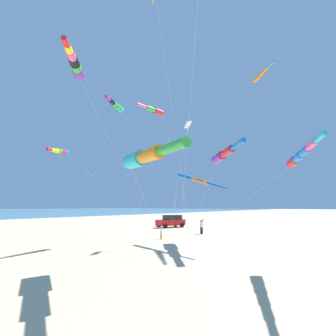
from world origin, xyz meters
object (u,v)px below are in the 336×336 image
object	(u,v)px
kite_windsock_long_streamer_right	(60,151)
kite_windsock_striped_overhead	(223,155)
parked_car	(171,221)
kite_windsock_purple_drifting	(117,106)
cooler_box	(158,225)
kite_windsock_teal_far_right	(192,179)
kite_windsock_checkered_midright	(260,75)
person_adult_flyer	(202,226)
kite_windsock_green_low_center	(300,156)
kite_windsock_red_high_left	(143,157)
kite_windsock_orange_high_right	(154,110)
kite_windsock_blue_topmost	(75,64)
kite_delta_rainbow_low_near	(187,125)
person_child_green_jacket	(161,233)

from	to	relation	value
kite_windsock_long_streamer_right	kite_windsock_striped_overhead	size ratio (longest dim) A/B	1.73
parked_car	kite_windsock_long_streamer_right	xyz separation A→B (m)	(0.36, 17.80, 7.49)
parked_car	kite_windsock_long_streamer_right	world-z (taller)	kite_windsock_long_streamer_right
kite_windsock_purple_drifting	parked_car	bearing A→B (deg)	-76.87
cooler_box	kite_windsock_teal_far_right	size ratio (longest dim) A/B	0.04
kite_windsock_long_streamer_right	kite_windsock_checkered_midright	distance (m)	23.57
person_adult_flyer	kite_windsock_green_low_center	bearing A→B (deg)	138.66
kite_windsock_long_streamer_right	kite_windsock_teal_far_right	xyz separation A→B (m)	(-10.96, -6.59, -2.86)
kite_windsock_teal_far_right	kite_windsock_red_high_left	bearing A→B (deg)	105.33
person_adult_flyer	kite_windsock_red_high_left	world-z (taller)	kite_windsock_red_high_left
kite_windsock_orange_high_right	kite_windsock_blue_topmost	xyz separation A→B (m)	(1.15, 8.36, 1.29)
kite_windsock_orange_high_right	kite_windsock_blue_topmost	distance (m)	8.53
cooler_box	person_adult_flyer	distance (m)	11.47
cooler_box	kite_windsock_blue_topmost	world-z (taller)	kite_windsock_blue_topmost
parked_car	kite_windsock_orange_high_right	xyz separation A→B (m)	(-6.48, 11.77, 12.07)
parked_car	kite_windsock_orange_high_right	size ratio (longest dim) A/B	0.34
cooler_box	kite_windsock_striped_overhead	bearing A→B (deg)	150.33
parked_car	person_adult_flyer	world-z (taller)	parked_car
kite_delta_rainbow_low_near	kite_windsock_red_high_left	size ratio (longest dim) A/B	1.02
kite_windsock_striped_overhead	kite_windsock_purple_drifting	xyz separation A→B (m)	(9.20, 5.50, 5.50)
parked_car	kite_windsock_green_low_center	bearing A→B (deg)	142.57
cooler_box	kite_delta_rainbow_low_near	xyz separation A→B (m)	(-12.33, 10.51, 10.83)
person_child_green_jacket	kite_windsock_red_high_left	bearing A→B (deg)	123.82
person_adult_flyer	kite_windsock_striped_overhead	xyz separation A→B (m)	(-4.69, 3.97, 7.08)
kite_windsock_teal_far_right	kite_delta_rainbow_low_near	bearing A→B (deg)	-38.31
kite_windsock_checkered_midright	kite_windsock_blue_topmost	bearing A→B (deg)	60.58
kite_windsock_orange_high_right	kite_windsock_red_high_left	bearing A→B (deg)	127.76
cooler_box	person_child_green_jacket	world-z (taller)	person_child_green_jacket
parked_car	kite_windsock_red_high_left	bearing A→B (deg)	122.81
kite_windsock_blue_topmost	kite_windsock_green_low_center	bearing A→B (deg)	-160.16
kite_windsock_long_streamer_right	kite_windsock_orange_high_right	xyz separation A→B (m)	(-6.84, -6.03, 4.58)
kite_windsock_long_streamer_right	kite_delta_rainbow_low_near	bearing A→B (deg)	-143.89
person_adult_flyer	kite_windsock_purple_drifting	distance (m)	16.38
parked_car	kite_windsock_orange_high_right	bearing A→B (deg)	118.83
kite_windsock_purple_drifting	kite_windsock_green_low_center	world-z (taller)	kite_windsock_purple_drifting
kite_windsock_checkered_midright	kite_windsock_green_low_center	size ratio (longest dim) A/B	1.60
kite_windsock_striped_overhead	kite_delta_rainbow_low_near	world-z (taller)	kite_delta_rainbow_low_near
cooler_box	kite_delta_rainbow_low_near	size ratio (longest dim) A/B	0.05
kite_windsock_purple_drifting	person_child_green_jacket	bearing A→B (deg)	-136.81
kite_windsock_striped_overhead	kite_windsock_blue_topmost	size ratio (longest dim) A/B	0.75
kite_windsock_orange_high_right	kite_windsock_green_low_center	distance (m)	15.29
person_adult_flyer	kite_windsock_green_low_center	xyz separation A→B (m)	(-11.78, 10.36, 4.87)
person_child_green_jacket	kite_windsock_green_low_center	bearing A→B (deg)	162.10
kite_windsock_striped_overhead	kite_delta_rainbow_low_near	xyz separation A→B (m)	(2.81, 1.88, 3.00)
kite_windsock_long_streamer_right	kite_windsock_checkered_midright	world-z (taller)	kite_windsock_checkered_midright
kite_windsock_orange_high_right	kite_windsock_striped_overhead	distance (m)	8.43
parked_car	kite_windsock_green_low_center	size ratio (longest dim) A/B	0.40
parked_car	person_child_green_jacket	bearing A→B (deg)	121.91
kite_windsock_green_low_center	kite_delta_rainbow_low_near	bearing A→B (deg)	-24.48
cooler_box	kite_windsock_long_streamer_right	size ratio (longest dim) A/B	0.03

